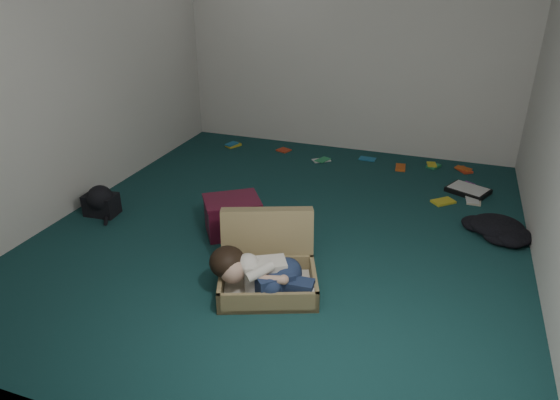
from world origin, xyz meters
The scene contains 11 objects.
floor centered at (0.00, 0.00, 0.00)m, with size 4.50×4.50×0.00m, color #153E3E.
wall_back centered at (0.00, 2.25, 1.30)m, with size 4.50×4.50×0.00m, color silver.
wall_front centered at (0.00, -2.25, 1.30)m, with size 4.50×4.50×0.00m, color silver.
wall_left centered at (-2.00, 0.00, 1.30)m, with size 4.50×4.50×0.00m, color silver.
suitcase centered at (0.14, -0.80, 0.15)m, with size 0.88×0.87×0.50m.
person centered at (0.15, -0.98, 0.19)m, with size 0.76×0.39×0.31m.
maroon_bin centered at (-0.41, -0.21, 0.16)m, with size 0.58×0.56×0.32m.
backpack centered at (-1.70, -0.30, 0.11)m, with size 0.36×0.29×0.22m, color black, non-canonical shape.
clothing_pile centered at (1.70, 0.46, 0.07)m, with size 0.47×0.39×0.15m, color black, non-canonical shape.
paper_tray centered at (1.50, 1.35, 0.03)m, with size 0.47×0.42×0.05m.
book_scatter centered at (0.59, 1.68, 0.01)m, with size 3.07×1.15×0.02m.
Camera 1 is at (1.24, -3.64, 2.12)m, focal length 32.00 mm.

